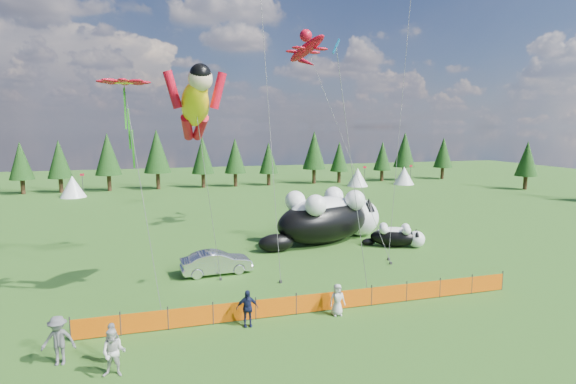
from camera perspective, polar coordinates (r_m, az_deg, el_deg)
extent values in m
plane|color=#173A0A|center=(25.49, 1.23, -12.46)|extent=(160.00, 160.00, 0.00)
cylinder|color=#262626|center=(21.86, -25.93, -15.40)|extent=(0.06, 0.06, 1.10)
cylinder|color=#262626|center=(21.59, -20.50, -15.38)|extent=(0.06, 0.06, 1.10)
cylinder|color=#262626|center=(21.50, -15.00, -15.22)|extent=(0.06, 0.06, 1.10)
cylinder|color=#262626|center=(21.60, -9.50, -14.93)|extent=(0.06, 0.06, 1.10)
cylinder|color=#262626|center=(21.89, -4.12, -14.52)|extent=(0.06, 0.06, 1.10)
cylinder|color=#262626|center=(22.35, 1.06, -14.00)|extent=(0.06, 0.06, 1.10)
cylinder|color=#262626|center=(22.97, 5.96, -13.41)|extent=(0.06, 0.06, 1.10)
cylinder|color=#262626|center=(23.75, 10.56, -12.77)|extent=(0.06, 0.06, 1.10)
cylinder|color=#262626|center=(24.66, 14.82, -12.10)|extent=(0.06, 0.06, 1.10)
cylinder|color=#262626|center=(25.70, 18.73, -11.42)|extent=(0.06, 0.06, 1.10)
cylinder|color=#262626|center=(26.85, 22.31, -10.76)|extent=(0.06, 0.06, 1.10)
cylinder|color=#262626|center=(28.09, 25.56, -10.11)|extent=(0.06, 0.06, 1.10)
cube|color=#DE5504|center=(21.72, -23.23, -15.52)|extent=(2.00, 0.04, 0.90)
cube|color=#DE5504|center=(21.54, -17.75, -15.44)|extent=(2.00, 0.04, 0.90)
cube|color=#DE5504|center=(21.55, -12.24, -15.21)|extent=(2.00, 0.04, 0.90)
cube|color=#DE5504|center=(21.74, -6.79, -14.86)|extent=(2.00, 0.04, 0.90)
cube|color=#DE5504|center=(22.11, -1.50, -14.39)|extent=(2.00, 0.04, 0.90)
cube|color=#DE5504|center=(22.66, 3.55, -13.83)|extent=(2.00, 0.04, 0.90)
cube|color=#DE5504|center=(23.36, 8.30, -13.21)|extent=(2.00, 0.04, 0.90)
cube|color=#DE5504|center=(24.21, 12.73, -12.55)|extent=(2.00, 0.04, 0.90)
cube|color=#DE5504|center=(25.19, 16.81, -11.87)|extent=(2.00, 0.04, 0.90)
cube|color=#DE5504|center=(26.28, 20.55, -11.19)|extent=(2.00, 0.04, 0.90)
cube|color=#DE5504|center=(27.48, 23.97, -10.53)|extent=(2.00, 0.04, 0.90)
ellipsoid|color=black|center=(35.31, 4.60, -3.70)|extent=(9.43, 6.72, 3.43)
ellipsoid|color=white|center=(35.14, 4.62, -2.33)|extent=(7.07, 4.93, 2.10)
sphere|color=white|center=(38.04, 9.17, -3.21)|extent=(3.05, 3.05, 3.05)
sphere|color=#EC5C7F|center=(38.96, 10.51, -2.97)|extent=(0.43, 0.43, 0.43)
ellipsoid|color=black|center=(32.82, -1.52, -6.48)|extent=(2.97, 2.18, 1.33)
cone|color=black|center=(37.19, 10.22, -1.58)|extent=(1.07, 1.07, 1.07)
cone|color=black|center=(38.45, 8.24, -1.21)|extent=(1.07, 1.07, 1.07)
sphere|color=white|center=(37.30, 5.82, -0.54)|extent=(1.60, 1.60, 1.60)
sphere|color=white|center=(35.52, 8.50, -1.03)|extent=(1.60, 1.60, 1.60)
sphere|color=white|center=(34.78, 0.92, -1.14)|extent=(1.60, 1.60, 1.60)
sphere|color=white|center=(32.86, 3.53, -1.71)|extent=(1.60, 1.60, 1.60)
ellipsoid|color=black|center=(35.20, 13.30, -5.62)|extent=(3.92, 3.05, 1.42)
ellipsoid|color=white|center=(35.11, 13.32, -5.05)|extent=(2.93, 2.24, 0.87)
sphere|color=white|center=(35.35, 15.99, -5.79)|extent=(1.26, 1.26, 1.26)
sphere|color=#EC5C7F|center=(35.42, 16.85, -5.80)|extent=(0.18, 0.18, 0.18)
ellipsoid|color=black|center=(35.24, 10.18, -6.23)|extent=(1.23, 0.98, 0.55)
cone|color=black|center=(34.87, 16.08, -5.13)|extent=(0.44, 0.44, 0.44)
cone|color=black|center=(35.61, 15.96, -4.85)|extent=(0.44, 0.44, 0.44)
sphere|color=white|center=(35.61, 14.69, -4.40)|extent=(0.66, 0.66, 0.66)
sphere|color=white|center=(34.61, 14.82, -4.76)|extent=(0.66, 0.66, 0.66)
sphere|color=white|center=(35.50, 12.01, -4.34)|extent=(0.66, 0.66, 0.66)
sphere|color=white|center=(34.50, 12.07, -4.71)|extent=(0.66, 0.66, 0.66)
imported|color=silver|center=(28.42, -9.07, -8.83)|extent=(4.46, 1.88, 1.43)
imported|color=#525256|center=(19.36, -21.44, -17.47)|extent=(0.67, 0.54, 1.59)
imported|color=beige|center=(18.40, -21.27, -18.49)|extent=(0.97, 0.68, 1.81)
imported|color=#151B3A|center=(21.13, -5.20, -14.49)|extent=(1.04, 0.59, 1.71)
imported|color=#525256|center=(19.98, -27.14, -16.44)|extent=(1.31, 0.78, 1.94)
imported|color=beige|center=(22.33, 6.29, -13.44)|extent=(0.78, 0.53, 1.55)
cylinder|color=#595959|center=(25.01, -10.01, -0.82)|extent=(0.03, 0.03, 10.30)
cube|color=#262626|center=(27.43, -8.55, -10.85)|extent=(0.15, 0.15, 0.16)
cylinder|color=#595959|center=(34.06, 7.10, 6.19)|extent=(0.03, 0.03, 19.11)
cube|color=#262626|center=(30.85, 12.92, -8.79)|extent=(0.15, 0.15, 0.16)
cylinder|color=#595959|center=(22.63, -17.95, -0.72)|extent=(0.03, 0.03, 11.17)
cube|color=#262626|center=(23.37, -15.77, -14.54)|extent=(0.15, 0.15, 0.16)
cube|color=#27901A|center=(23.18, -19.86, 7.52)|extent=(0.18, 0.18, 3.91)
cylinder|color=#595959|center=(27.15, -2.36, 8.75)|extent=(0.03, 0.03, 18.68)
cube|color=#262626|center=(26.68, -0.95, -11.31)|extent=(0.15, 0.15, 0.16)
cylinder|color=#595959|center=(33.58, 14.50, 13.76)|extent=(0.03, 0.03, 25.21)
cube|color=#262626|center=(31.72, 12.64, -8.31)|extent=(0.15, 0.15, 0.16)
cylinder|color=#595959|center=(22.49, 8.27, 1.64)|extent=(0.03, 0.03, 12.78)
cube|color=#262626|center=(24.50, 10.17, -13.27)|extent=(0.15, 0.15, 0.16)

